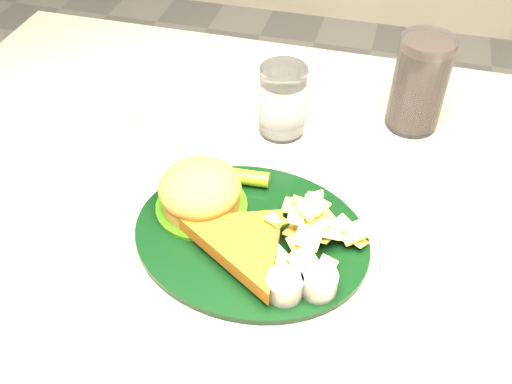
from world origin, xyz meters
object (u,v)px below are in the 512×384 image
Objects in this scene: table at (282,357)px; dinner_plate at (251,220)px; cola_glass at (419,84)px; water_glass at (283,101)px.

table is 0.41m from dinner_plate.
dinner_plate is 2.03× the size of cola_glass.
water_glass reaches higher than table.
cola_glass reaches higher than table.
table is at bearing -72.43° from water_glass.
dinner_plate is at bearing -86.59° from water_glass.
dinner_plate is at bearing -117.92° from table.
water_glass is (-0.01, 0.22, 0.02)m from dinner_plate.
dinner_plate reaches higher than table.
water_glass is at bearing -160.21° from cola_glass.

